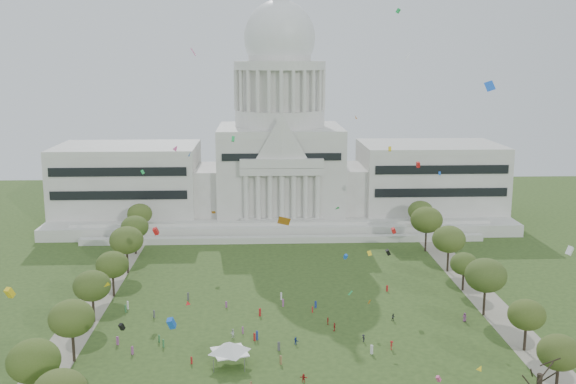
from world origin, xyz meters
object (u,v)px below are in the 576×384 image
Objects in this scene: person_0 at (465,317)px; capitol at (280,160)px; big_bare_tree at (540,370)px; event_tent at (230,347)px.

capitol is at bearing 147.79° from person_0.
capitol is 147.23m from big_bare_tree.
event_tent is at bearing -122.58° from person_0.
capitol reaches higher than big_bare_tree.
big_bare_tree is 1.16× the size of event_tent.
person_0 is (52.09, 19.79, -2.78)m from event_tent.
person_0 is at bearing 20.80° from event_tent.
big_bare_tree is 6.23× the size of person_0.
event_tent is 55.79m from person_0.
capitol is 109.03m from person_0.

